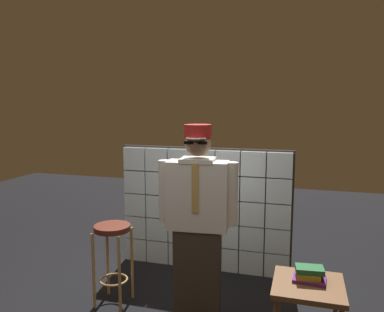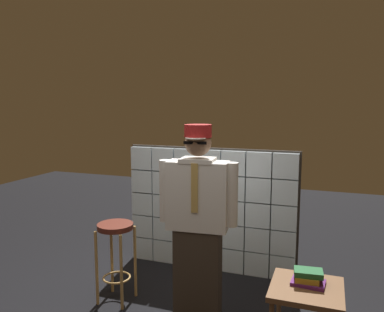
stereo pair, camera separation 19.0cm
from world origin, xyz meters
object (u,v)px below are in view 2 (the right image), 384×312
object	(u,v)px
bar_stool	(116,244)
side_table	(306,296)
standing_person	(198,221)
book_stack	(308,278)

from	to	relation	value
bar_stool	side_table	distance (m)	1.79
standing_person	bar_stool	distance (m)	0.90
standing_person	side_table	world-z (taller)	standing_person
bar_stool	book_stack	xyz separation A→B (m)	(1.77, -0.21, 0.04)
book_stack	standing_person	bearing A→B (deg)	169.78
standing_person	bar_stool	bearing A→B (deg)	171.87
standing_person	bar_stool	world-z (taller)	standing_person
side_table	book_stack	size ratio (longest dim) A/B	2.20
standing_person	book_stack	bearing A→B (deg)	-15.67
bar_stool	book_stack	size ratio (longest dim) A/B	3.03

